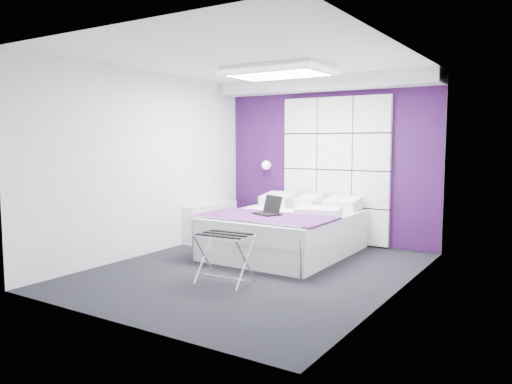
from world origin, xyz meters
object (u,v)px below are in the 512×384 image
Objects in this scene: radiator at (211,221)px; luggage_rack at (225,258)px; nightstand at (261,207)px; laptop at (269,210)px; bed at (286,231)px; wall_lamp at (267,165)px.

radiator reaches higher than luggage_rack.
luggage_rack reaches higher than nightstand.
radiator is 2.07× the size of luggage_rack.
nightstand is 1.09× the size of laptop.
luggage_rack is (1.71, -1.95, -0.01)m from radiator.
radiator is at bearing 171.01° from bed.
nightstand is (-0.10, -0.04, -0.73)m from wall_lamp.
wall_lamp is 1.73m from laptop.
laptop is at bearing 95.22° from luggage_rack.
radiator is at bearing -126.81° from nightstand.
laptop is (0.87, -1.39, -0.54)m from wall_lamp.
bed is (1.56, -0.25, 0.02)m from radiator.
nightstand is 1.67m from laptop.
radiator is (-0.64, -0.76, -0.92)m from wall_lamp.
radiator is 1.68m from laptop.
wall_lamp is at bearing 132.38° from bed.
bed is 5.96× the size of laptop.
wall_lamp is 0.41× the size of laptop.
laptop reaches higher than radiator.
laptop reaches higher than luggage_rack.
bed is at bearing -43.47° from nightstand.
nightstand is (0.54, 0.72, 0.19)m from radiator.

